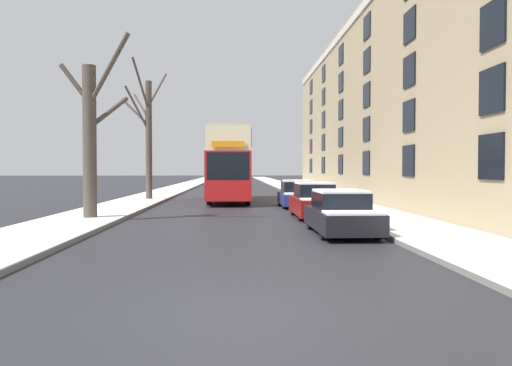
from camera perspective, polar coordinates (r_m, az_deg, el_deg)
ground_plane at (r=7.32m, az=-2.54°, el=-14.57°), size 320.00×320.00×0.00m
sidewalk_left at (r=60.36m, az=-8.08°, el=-0.31°), size 3.12×130.00×0.16m
sidewalk_right at (r=60.36m, az=3.23°, el=-0.29°), size 3.12×130.00×0.16m
terrace_facade_right at (r=33.94m, az=18.48°, el=8.21°), size 9.10×47.11×12.02m
bare_tree_left_0 at (r=20.60m, az=-18.34°, el=5.09°), size 3.04×2.70×7.12m
bare_tree_left_1 at (r=32.79m, az=-12.28°, el=5.62°), size 2.78×3.97×8.85m
double_decker_bus at (r=31.37m, az=-3.09°, el=2.49°), size 2.53×10.12×4.49m
parked_car_0 at (r=15.93m, az=9.68°, el=-3.47°), size 1.76×4.27×1.39m
parked_car_1 at (r=21.09m, az=6.69°, el=-2.12°), size 1.69×4.30×1.49m
parked_car_2 at (r=26.95m, az=4.69°, el=-1.34°), size 1.78×4.09×1.47m
pedestrian_left_sidewalk at (r=20.80m, az=-18.38°, el=-1.49°), size 0.38×0.38×1.74m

